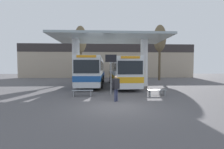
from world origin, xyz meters
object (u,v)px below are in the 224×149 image
Objects in this scene: transit_bus_center_bay at (122,71)px; poplar_tree_behind_right at (81,41)px; transit_bus_left_bay at (93,70)px; parked_car_street at (93,74)px; info_sign_platform at (111,67)px; pedestrian_waiting at (116,86)px; poplar_tree_behind_left at (160,39)px; waiting_bench_mid_platform at (157,91)px; waiting_bench_near_pillar at (82,92)px.

poplar_tree_behind_right reaches higher than transit_bus_center_bay.
transit_bus_left_bay is 2.64× the size of parked_car_street.
transit_bus_left_bay is 8.03m from info_sign_platform.
pedestrian_waiting is 16.63m from poplar_tree_behind_right.
poplar_tree_behind_left reaches higher than pedestrian_waiting.
transit_bus_left_bay is 3.78× the size of info_sign_platform.
waiting_bench_near_pillar is at bearing 180.00° from waiting_bench_mid_platform.
poplar_tree_behind_right is (-8.12, 12.95, 6.29)m from waiting_bench_mid_platform.
transit_bus_center_bay is at bearing 42.45° from pedestrian_waiting.
transit_bus_center_bay is at bearing -67.73° from parked_car_street.
info_sign_platform is (2.24, 0.30, 1.98)m from waiting_bench_near_pillar.
transit_bus_center_bay is at bearing -45.47° from poplar_tree_behind_right.
pedestrian_waiting is at bearing -118.34° from poplar_tree_behind_left.
info_sign_platform reaches higher than waiting_bench_mid_platform.
pedestrian_waiting is at bearing -84.00° from info_sign_platform.
waiting_bench_mid_platform is 0.17× the size of poplar_tree_behind_right.
transit_bus_center_bay is (3.69, -1.23, -0.08)m from transit_bus_left_bay.
waiting_bench_near_pillar is at bearing 102.47° from pedestrian_waiting.
waiting_bench_near_pillar is 0.18× the size of poplar_tree_behind_right.
waiting_bench_mid_platform is 0.89× the size of pedestrian_waiting.
parked_car_street is (-4.55, 12.31, -0.74)m from transit_bus_center_bay.
parked_car_street is at bearing -71.10° from transit_bus_center_bay.
pedestrian_waiting is at bearing 79.80° from transit_bus_center_bay.
transit_bus_left_bay is 7.32× the size of pedestrian_waiting.
poplar_tree_behind_left is at bearing 57.33° from info_sign_platform.
parked_car_street is at bearing -84.88° from transit_bus_left_bay.
waiting_bench_mid_platform is at bearing -4.61° from info_sign_platform.
pedestrian_waiting is 0.17× the size of poplar_tree_behind_left.
info_sign_platform reaches higher than transit_bus_center_bay.
poplar_tree_behind_right is at bearing 99.61° from waiting_bench_near_pillar.
transit_bus_center_bay is at bearing -133.90° from poplar_tree_behind_left.
poplar_tree_behind_left is at bearing 52.06° from waiting_bench_near_pillar.
transit_bus_left_bay is 1.25× the size of poplar_tree_behind_left.
transit_bus_center_bay is 7.27m from waiting_bench_mid_platform.
transit_bus_left_bay reaches higher than waiting_bench_mid_platform.
parked_car_street is at bearing 76.40° from poplar_tree_behind_right.
transit_bus_center_bay is at bearing 60.54° from waiting_bench_near_pillar.
info_sign_platform is 14.08m from poplar_tree_behind_right.
waiting_bench_near_pillar is at bearing -127.94° from poplar_tree_behind_left.
transit_bus_left_bay is 7.59× the size of waiting_bench_near_pillar.
poplar_tree_behind_left is (9.31, 14.52, 5.00)m from info_sign_platform.
poplar_tree_behind_right is at bearing -101.62° from parked_car_street.
transit_bus_center_bay reaches higher than waiting_bench_mid_platform.
pedestrian_waiting is 0.19× the size of poplar_tree_behind_right.
parked_car_street is at bearing 92.11° from waiting_bench_near_pillar.
poplar_tree_behind_left is at bearing -135.29° from transit_bus_center_bay.
transit_bus_center_bay is 3.41× the size of info_sign_platform.
transit_bus_left_bay is 1.11× the size of transit_bus_center_bay.
transit_bus_center_bay is 6.61× the size of pedestrian_waiting.
poplar_tree_behind_left is at bearing 22.91° from pedestrian_waiting.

